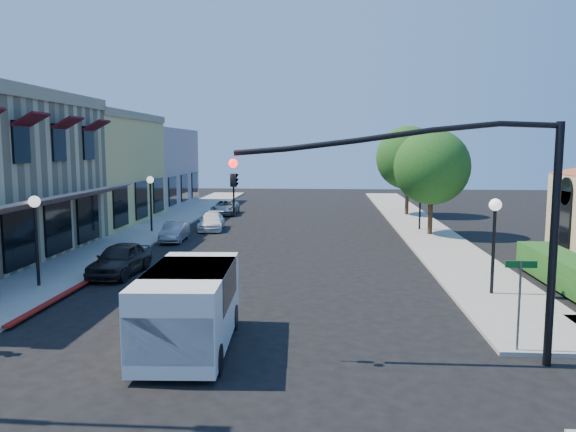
# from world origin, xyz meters

# --- Properties ---
(ground) EXTENTS (120.00, 120.00, 0.00)m
(ground) POSITION_xyz_m (0.00, 0.00, 0.00)
(ground) COLOR black
(ground) RESTS_ON ground
(sidewalk_left) EXTENTS (3.50, 50.00, 0.12)m
(sidewalk_left) POSITION_xyz_m (-8.75, 27.00, 0.06)
(sidewalk_left) COLOR gray
(sidewalk_left) RESTS_ON ground
(sidewalk_right) EXTENTS (3.50, 50.00, 0.12)m
(sidewalk_right) POSITION_xyz_m (8.75, 27.00, 0.06)
(sidewalk_right) COLOR gray
(sidewalk_right) RESTS_ON ground
(curb_red_strip) EXTENTS (0.25, 10.00, 0.06)m
(curb_red_strip) POSITION_xyz_m (-6.90, 8.00, 0.00)
(curb_red_strip) COLOR maroon
(curb_red_strip) RESTS_ON ground
(yellow_stucco_building) EXTENTS (10.00, 12.00, 7.60)m
(yellow_stucco_building) POSITION_xyz_m (-15.50, 26.00, 3.80)
(yellow_stucco_building) COLOR #E4C266
(yellow_stucco_building) RESTS_ON ground
(pink_stucco_building) EXTENTS (10.00, 12.00, 7.00)m
(pink_stucco_building) POSITION_xyz_m (-15.50, 38.00, 3.50)
(pink_stucco_building) COLOR tan
(pink_stucco_building) RESTS_ON ground
(hedge) EXTENTS (1.40, 8.00, 1.10)m
(hedge) POSITION_xyz_m (11.70, 9.00, 0.00)
(hedge) COLOR #1D4B15
(hedge) RESTS_ON ground
(street_tree_a) EXTENTS (4.56, 4.56, 6.48)m
(street_tree_a) POSITION_xyz_m (8.80, 22.00, 4.19)
(street_tree_a) COLOR black
(street_tree_a) RESTS_ON ground
(street_tree_b) EXTENTS (4.94, 4.94, 7.02)m
(street_tree_b) POSITION_xyz_m (8.80, 32.00, 4.54)
(street_tree_b) COLOR black
(street_tree_b) RESTS_ON ground
(signal_mast_arm) EXTENTS (8.01, 0.39, 6.00)m
(signal_mast_arm) POSITION_xyz_m (5.86, 1.50, 4.09)
(signal_mast_arm) COLOR black
(signal_mast_arm) RESTS_ON ground
(street_name_sign) EXTENTS (0.80, 0.06, 2.50)m
(street_name_sign) POSITION_xyz_m (7.50, 2.20, 1.70)
(street_name_sign) COLOR #595B5E
(street_name_sign) RESTS_ON ground
(lamppost_left_near) EXTENTS (0.44, 0.44, 3.57)m
(lamppost_left_near) POSITION_xyz_m (-8.50, 8.00, 2.74)
(lamppost_left_near) COLOR black
(lamppost_left_near) RESTS_ON ground
(lamppost_left_far) EXTENTS (0.44, 0.44, 3.57)m
(lamppost_left_far) POSITION_xyz_m (-8.50, 22.00, 2.74)
(lamppost_left_far) COLOR black
(lamppost_left_far) RESTS_ON ground
(lamppost_right_near) EXTENTS (0.44, 0.44, 3.57)m
(lamppost_right_near) POSITION_xyz_m (8.50, 8.00, 2.74)
(lamppost_right_near) COLOR black
(lamppost_right_near) RESTS_ON ground
(lamppost_right_far) EXTENTS (0.44, 0.44, 3.57)m
(lamppost_right_far) POSITION_xyz_m (8.50, 24.00, 2.74)
(lamppost_right_far) COLOR black
(lamppost_right_far) RESTS_ON ground
(white_van) EXTENTS (2.38, 5.02, 2.18)m
(white_van) POSITION_xyz_m (-1.15, 1.95, 1.26)
(white_van) COLOR silver
(white_van) RESTS_ON ground
(parked_car_a) EXTENTS (1.87, 4.08, 1.36)m
(parked_car_a) POSITION_xyz_m (-6.20, 10.42, 0.68)
(parked_car_a) COLOR black
(parked_car_a) RESTS_ON ground
(parked_car_b) EXTENTS (1.32, 3.37, 1.09)m
(parked_car_b) POSITION_xyz_m (-6.20, 19.00, 0.55)
(parked_car_b) COLOR gray
(parked_car_b) RESTS_ON ground
(parked_car_c) EXTENTS (1.92, 3.91, 1.09)m
(parked_car_c) POSITION_xyz_m (-4.98, 23.53, 0.55)
(parked_car_c) COLOR white
(parked_car_c) RESTS_ON ground
(parked_car_d) EXTENTS (2.08, 4.22, 1.15)m
(parked_car_d) POSITION_xyz_m (-5.61, 32.00, 0.58)
(parked_car_d) COLOR gray
(parked_car_d) RESTS_ON ground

